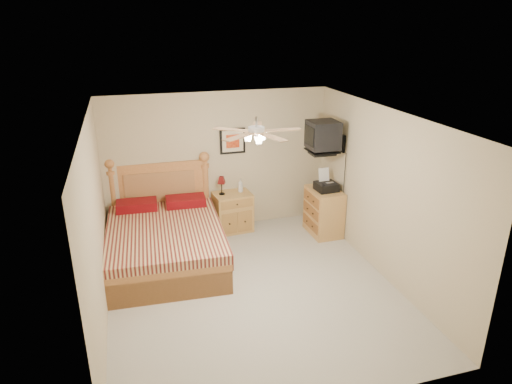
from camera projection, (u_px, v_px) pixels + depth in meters
floor at (252, 289)px, 6.58m from camera, size 4.50×4.50×0.00m
ceiling at (252, 117)px, 5.69m from camera, size 4.00×4.50×0.04m
wall_back at (218, 162)px, 8.15m from camera, size 4.00×0.04×2.50m
wall_front at (320, 303)px, 4.11m from camera, size 4.00×0.04×2.50m
wall_left at (96, 227)px, 5.61m from camera, size 0.04×4.50×2.50m
wall_right at (384, 194)px, 6.65m from camera, size 0.04×4.50×2.50m
bed at (164, 220)px, 7.03m from camera, size 1.84×2.35×1.47m
nightstand at (233, 212)px, 8.30m from camera, size 0.70×0.55×0.71m
table_lamp at (222, 185)px, 8.09m from camera, size 0.23×0.23×0.33m
lotion_bottle at (240, 185)px, 8.21m from camera, size 0.11×0.11×0.25m
framed_picture at (233, 141)px, 8.07m from camera, size 0.46×0.04×0.46m
dresser at (324, 212)px, 8.15m from camera, size 0.51×0.72×0.84m
fax_machine at (327, 180)px, 7.90m from camera, size 0.38×0.40×0.38m
magazine_lower at (316, 185)px, 8.21m from camera, size 0.21×0.26×0.02m
magazine_upper at (316, 183)px, 8.22m from camera, size 0.28×0.33×0.02m
wall_tv at (331, 137)px, 7.59m from camera, size 0.56×0.46×0.58m
ceiling_fan at (256, 132)px, 5.56m from camera, size 1.14×1.14×0.28m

